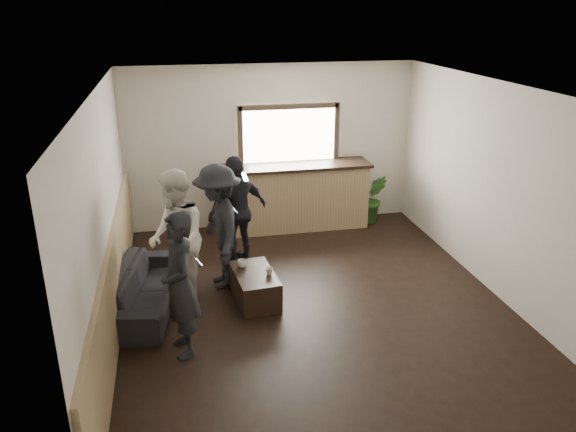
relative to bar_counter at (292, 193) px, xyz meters
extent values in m
cube|color=black|center=(-0.30, -2.70, -0.64)|extent=(5.00, 6.00, 0.01)
cube|color=silver|center=(-0.30, -2.70, 2.16)|extent=(5.00, 6.00, 0.01)
cube|color=beige|center=(-0.30, 0.30, 0.76)|extent=(5.00, 0.01, 2.80)
cube|color=beige|center=(-0.30, -5.70, 0.76)|extent=(5.00, 0.01, 2.80)
cube|color=beige|center=(-2.80, -2.70, 0.76)|extent=(0.01, 6.00, 2.80)
cube|color=beige|center=(2.20, -2.70, 0.76)|extent=(0.01, 6.00, 2.80)
cube|color=tan|center=(-2.77, -2.70, -0.09)|extent=(0.06, 5.90, 1.10)
cube|color=#9D7C55|center=(0.00, -0.02, -0.09)|extent=(2.60, 0.60, 1.10)
cube|color=black|center=(0.00, -0.02, 0.48)|extent=(2.70, 0.68, 0.05)
cube|color=white|center=(0.00, 0.26, 0.96)|extent=(1.60, 0.06, 0.90)
cube|color=#3F3326|center=(0.00, 0.23, 1.45)|extent=(1.72, 0.08, 0.08)
cube|color=#3F3326|center=(-0.84, 0.23, 0.96)|extent=(0.08, 0.08, 1.06)
cube|color=#3F3326|center=(0.84, 0.23, 0.96)|extent=(0.08, 0.08, 1.06)
imported|color=black|center=(-2.45, -2.35, -0.37)|extent=(1.08, 1.99, 0.55)
cube|color=black|center=(-1.04, -2.46, -0.44)|extent=(0.59, 0.95, 0.40)
imported|color=silver|center=(-1.17, -2.25, -0.19)|extent=(0.17, 0.17, 0.10)
imported|color=silver|center=(-0.85, -2.55, -0.19)|extent=(0.12, 0.12, 0.09)
imported|color=#2D6623|center=(1.47, -0.05, -0.20)|extent=(0.54, 0.45, 0.89)
imported|color=black|center=(-2.00, -3.45, 0.20)|extent=(0.51, 0.68, 1.68)
cube|color=black|center=(-1.78, -3.41, 0.45)|extent=(0.10, 0.09, 0.12)
cube|color=white|center=(-1.78, -3.41, 0.45)|extent=(0.09, 0.08, 0.11)
imported|color=white|center=(-2.00, -2.23, 0.25)|extent=(0.83, 0.98, 1.78)
cube|color=black|center=(-1.78, -2.18, 0.33)|extent=(0.10, 0.09, 0.12)
cube|color=white|center=(-1.78, -2.19, 0.34)|extent=(0.09, 0.08, 0.11)
imported|color=black|center=(-1.43, -1.90, 0.23)|extent=(0.75, 1.18, 1.74)
cube|color=black|center=(-1.21, -1.88, 0.47)|extent=(0.10, 0.08, 0.12)
cube|color=white|center=(-1.21, -1.89, 0.47)|extent=(0.08, 0.07, 0.11)
imported|color=black|center=(-1.09, -1.24, 0.20)|extent=(1.06, 0.80, 1.68)
cube|color=black|center=(-1.00, -1.44, 0.77)|extent=(0.10, 0.11, 0.12)
cube|color=white|center=(-1.00, -1.45, 0.77)|extent=(0.09, 0.10, 0.11)
camera|label=1|loc=(-1.96, -9.03, 3.08)|focal=35.00mm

